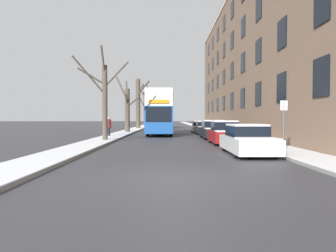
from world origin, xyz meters
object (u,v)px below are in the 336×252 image
object	(u,v)px
parked_car_4	(199,127)
pedestrian_left_sidewalk	(109,126)
bare_tree_left_0	(104,97)
bare_tree_left_1	(127,108)
parked_car_0	(247,140)
parked_car_3	(204,128)
parked_car_1	(225,133)
oncoming_van	(166,120)
double_decker_bus	(160,111)
bare_tree_left_2	(138,102)
bare_tree_left_3	(144,107)
parked_car_2	(213,130)
street_sign_post	(284,124)

from	to	relation	value
parked_car_4	pedestrian_left_sidewalk	distance (m)	13.56
bare_tree_left_0	bare_tree_left_1	bearing A→B (deg)	90.26
parked_car_0	parked_car_3	bearing A→B (deg)	90.00
parked_car_1	parked_car_0	bearing A→B (deg)	-90.00
parked_car_4	parked_car_0	bearing A→B (deg)	-90.00
parked_car_0	parked_car_4	size ratio (longest dim) A/B	1.07
parked_car_1	parked_car_4	world-z (taller)	parked_car_1
oncoming_van	double_decker_bus	bearing A→B (deg)	-91.28
parked_car_4	bare_tree_left_2	bearing A→B (deg)	127.66
bare_tree_left_3	pedestrian_left_sidewalk	bearing A→B (deg)	-90.81
bare_tree_left_2	bare_tree_left_3	size ratio (longest dim) A/B	0.98
oncoming_van	pedestrian_left_sidewalk	distance (m)	25.13
bare_tree_left_0	parked_car_3	distance (m)	13.24
bare_tree_left_1	parked_car_3	xyz separation A→B (m)	(8.59, -3.13, -2.31)
double_decker_bus	parked_car_1	bearing A→B (deg)	-67.97
bare_tree_left_3	parked_car_2	size ratio (longest dim) A/B	1.84
bare_tree_left_2	street_sign_post	distance (m)	36.00
double_decker_bus	street_sign_post	world-z (taller)	double_decker_bus
parked_car_2	street_sign_post	xyz separation A→B (m)	(1.40, -12.09, 0.75)
bare_tree_left_0	street_sign_post	bearing A→B (deg)	-40.62
bare_tree_left_1	parked_car_3	bearing A→B (deg)	-20.01
pedestrian_left_sidewalk	parked_car_1	bearing A→B (deg)	-134.69
bare_tree_left_1	bare_tree_left_2	xyz separation A→B (m)	(0.02, 13.06, 1.29)
bare_tree_left_0	double_decker_bus	size ratio (longest dim) A/B	0.65
bare_tree_left_0	parked_car_4	world-z (taller)	bare_tree_left_0
parked_car_2	parked_car_3	distance (m)	6.20
bare_tree_left_3	double_decker_bus	distance (m)	29.93
bare_tree_left_1	parked_car_2	world-z (taller)	bare_tree_left_1
bare_tree_left_3	parked_car_3	size ratio (longest dim) A/B	2.13
double_decker_bus	parked_car_0	distance (m)	17.95
parked_car_2	pedestrian_left_sidewalk	xyz separation A→B (m)	(-9.14, 1.26, 0.30)
bare_tree_left_3	pedestrian_left_sidewalk	world-z (taller)	bare_tree_left_3
parked_car_4	street_sign_post	bearing A→B (deg)	-86.58
parked_car_4	oncoming_van	size ratio (longest dim) A/B	0.85
street_sign_post	parked_car_2	bearing A→B (deg)	96.59
bare_tree_left_3	oncoming_van	distance (m)	11.04
double_decker_bus	parked_car_0	xyz separation A→B (m)	(4.64, -17.24, -1.84)
parked_car_3	bare_tree_left_2	bearing A→B (deg)	117.92
parked_car_4	oncoming_van	distance (m)	15.23
parked_car_0	parked_car_2	size ratio (longest dim) A/B	1.00
bare_tree_left_3	street_sign_post	bearing A→B (deg)	-78.12
bare_tree_left_1	parked_car_3	distance (m)	9.43
parked_car_0	parked_car_1	xyz separation A→B (m)	(0.00, 5.77, 0.04)
bare_tree_left_1	pedestrian_left_sidewalk	world-z (taller)	bare_tree_left_1
parked_car_0	parked_car_2	bearing A→B (deg)	90.00
double_decker_bus	pedestrian_left_sidewalk	distance (m)	6.73
bare_tree_left_2	pedestrian_left_sidewalk	world-z (taller)	bare_tree_left_2
bare_tree_left_1	oncoming_van	size ratio (longest dim) A/B	1.33
bare_tree_left_3	parked_car_2	bearing A→B (deg)	-76.37
oncoming_van	bare_tree_left_3	bearing A→B (deg)	114.47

